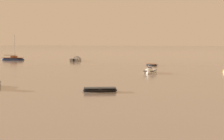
# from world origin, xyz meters

# --- Properties ---
(rowboat_moored_0) EXTENTS (3.69, 3.27, 0.58)m
(rowboat_moored_0) POSITION_xyz_m (13.24, 59.08, 0.16)
(rowboat_moored_0) COLOR black
(rowboat_moored_0) RESTS_ON ground
(motorboat_moored_0) EXTENTS (3.68, 6.97, 2.28)m
(motorboat_moored_0) POSITION_xyz_m (-11.23, 71.97, 0.31)
(motorboat_moored_0) COLOR gray
(motorboat_moored_0) RESTS_ON ground
(rowboat_moored_1) EXTENTS (4.18, 2.67, 0.63)m
(rowboat_moored_1) POSITION_xyz_m (15.94, 14.13, 0.17)
(rowboat_moored_1) COLOR black
(rowboat_moored_1) RESTS_ON ground
(motorboat_moored_3) EXTENTS (1.99, 5.08, 1.70)m
(motorboat_moored_3) POSITION_xyz_m (16.89, 38.42, 0.23)
(motorboat_moored_3) COLOR white
(motorboat_moored_3) RESTS_ON ground
(sailboat_moored_2) EXTENTS (7.32, 3.20, 7.93)m
(sailboat_moored_2) POSITION_xyz_m (-30.65, 69.74, 0.34)
(sailboat_moored_2) COLOR navy
(sailboat_moored_2) RESTS_ON ground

